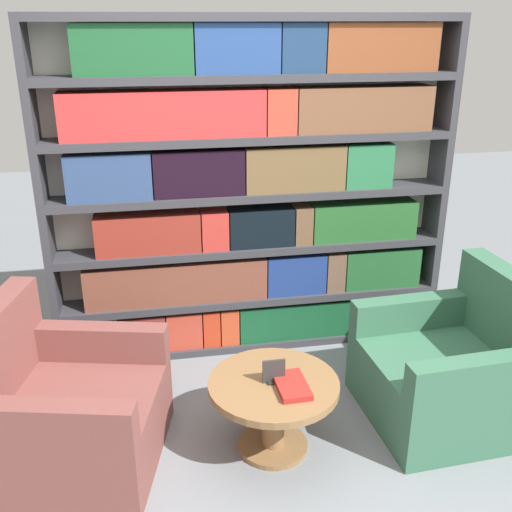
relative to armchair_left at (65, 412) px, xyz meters
name	(u,v)px	position (x,y,z in m)	size (l,w,h in m)	color
ground_plane	(296,465)	(1.16, -0.28, -0.29)	(14.00, 14.00, 0.00)	slate
bookshelf	(253,193)	(1.18, 1.05, 0.82)	(2.66, 0.30, 2.21)	silver
armchair_left	(65,412)	(0.00, 0.00, 0.00)	(1.03, 1.02, 0.86)	brown
armchair_right	(452,371)	(2.15, -0.01, 0.00)	(0.90, 0.89, 0.86)	#336047
coffee_table	(273,401)	(1.08, -0.12, 0.01)	(0.69, 0.69, 0.42)	brown
table_sign	(274,373)	(1.08, -0.12, 0.19)	(0.12, 0.06, 0.13)	black
stray_book	(292,386)	(1.15, -0.19, 0.15)	(0.16, 0.27, 0.03)	maroon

